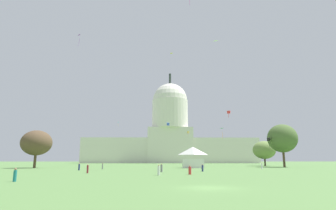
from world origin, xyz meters
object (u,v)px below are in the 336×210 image
Objects in this scene: person_white_lawn_far_left at (262,166)px; kite_yellow_high at (171,53)px; tree_east_near at (264,150)px; person_teal_mid_center at (15,175)px; event_tent at (193,157)px; person_maroon_back_right at (88,169)px; kite_gold_mid at (188,132)px; kite_violet_high at (80,36)px; tree_east_mid at (282,138)px; person_navy_front_left at (203,168)px; kite_white_high at (215,41)px; person_navy_front_right at (79,167)px; person_red_back_center at (190,170)px; capitol_building at (170,134)px; kite_red_low at (229,112)px; person_white_mid_right at (159,170)px; kite_green_low at (224,130)px; tree_west_near at (37,143)px; kite_black_low at (268,139)px; kite_blue_low at (168,124)px; kite_turquoise_mid at (118,123)px; person_grey_mid_left at (103,166)px; person_grey_edge_east at (162,168)px.

kite_yellow_high reaches higher than person_white_lawn_far_left.
tree_east_near is 98.39m from person_teal_mid_center.
event_tent is 40.30m from person_maroon_back_right.
kite_gold_mid is 112.02m from kite_violet_high.
event_tent is 33.43m from tree_east_mid.
kite_white_high reaches higher than person_navy_front_left.
person_navy_front_right is 30.59m from person_red_back_center.
capitol_building is 9.24× the size of tree_east_mid.
person_navy_front_right is at bearing 51.65° from kite_red_low.
person_white_mid_right is 51.47m from kite_green_low.
tree_west_near is 3.22× the size of kite_black_low.
person_red_back_center is 149.46m from kite_gold_mid.
person_navy_front_left is at bearing 101.51° from kite_blue_low.
capitol_building is 44.43× the size of kite_green_low.
kite_turquoise_mid reaches higher than person_white_mid_right.
person_navy_front_left is 100.04m from kite_yellow_high.
kite_gold_mid is at bearing -62.92° from kite_red_low.
person_maroon_back_right is (1.99, -22.11, 0.01)m from person_grey_mid_left.
kite_yellow_high is at bearing 133.86° from kite_white_high.
kite_white_high reaches higher than tree_west_near.
kite_turquoise_mid reaches higher than kite_green_low.
person_grey_edge_east is 1.92× the size of kite_blue_low.
kite_white_high reaches higher than event_tent.
kite_yellow_high is (-36.64, 46.51, 48.87)m from tree_east_mid.
kite_violet_high is at bearing -146.51° from person_navy_front_left.
kite_green_low reaches higher than event_tent.
person_teal_mid_center is 124.53m from kite_yellow_high.
person_white_lawn_far_left reaches higher than person_maroon_back_right.
person_white_lawn_far_left is 47.29m from person_maroon_back_right.
tree_west_near is 4.01× the size of kite_green_low.
kite_white_high is at bearing -58.23° from kite_red_low.
kite_white_high is (20.15, 52.32, 45.23)m from person_white_mid_right.
person_maroon_back_right is 63.79m from kite_black_low.
person_white_lawn_far_left is 0.38× the size of kite_violet_high.
tree_west_near is at bearing 23.62° from kite_black_low.
kite_gold_mid reaches higher than person_navy_front_left.
kite_green_low reaches higher than tree_east_near.
tree_east_near is 3.07× the size of kite_gold_mid.
capitol_building is at bearing 24.28° from person_grey_mid_left.
person_navy_front_left is at bearing -121.51° from tree_east_near.
kite_gold_mid reaches higher than kite_blue_low.
kite_violet_high is (-17.27, 44.97, 46.66)m from person_maroon_back_right.
capitol_building is at bearing 139.38° from person_navy_front_right.
kite_turquoise_mid reaches higher than person_white_lawn_far_left.
event_tent is at bearing -41.26° from person_teal_mid_center.
person_navy_front_left is at bearing -89.37° from person_grey_mid_left.
event_tent is 4.18× the size of person_grey_mid_left.
kite_gold_mid is (9.57, 135.33, 20.63)m from person_navy_front_left.
kite_red_low is (0.82, -4.56, 5.11)m from kite_green_low.
tree_west_near is 57.82m from person_red_back_center.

